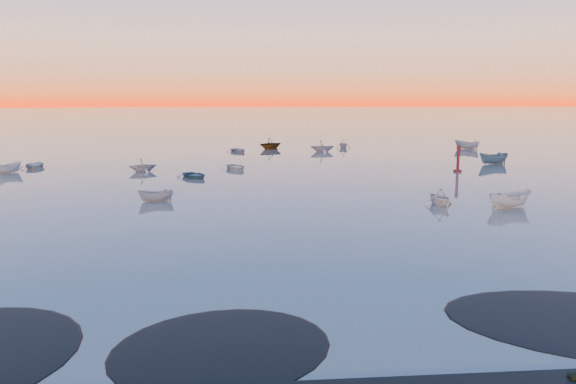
{
  "coord_description": "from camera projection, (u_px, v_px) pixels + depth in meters",
  "views": [
    {
      "loc": [
        -0.92,
        -19.91,
        9.28
      ],
      "look_at": [
        3.19,
        28.0,
        0.91
      ],
      "focal_mm": 35.0,
      "sensor_mm": 36.0,
      "label": 1
    }
  ],
  "objects": [
    {
      "name": "boat_near_right",
      "position": [
        439.0,
        205.0,
        47.83
      ],
      "size": [
        3.51,
        2.12,
        1.15
      ],
      "primitive_type": "imported",
      "rotation": [
        0.0,
        0.0,
        3.35
      ],
      "color": "beige",
      "rests_on": "ground"
    },
    {
      "name": "boat_near_left",
      "position": [
        195.0,
        178.0,
        63.28
      ],
      "size": [
        4.46,
        3.65,
        1.04
      ],
      "primitive_type": "imported",
      "rotation": [
        0.0,
        0.0,
        0.55
      ],
      "color": "#3B5C70",
      "rests_on": "ground"
    },
    {
      "name": "boat_near_center",
      "position": [
        509.0,
        208.0,
        46.57
      ],
      "size": [
        2.89,
        4.51,
        1.45
      ],
      "primitive_type": "imported",
      "rotation": [
        0.0,
        0.0,
        1.86
      ],
      "color": "beige",
      "rests_on": "ground"
    },
    {
      "name": "ground",
      "position": [
        244.0,
        139.0,
        119.37
      ],
      "size": [
        600.0,
        600.0,
        0.0
      ],
      "primitive_type": "plane",
      "color": "#6A6259",
      "rests_on": "ground"
    },
    {
      "name": "channel_marker",
      "position": [
        458.0,
        161.0,
        68.11
      ],
      "size": [
        0.98,
        0.98,
        3.48
      ],
      "color": "#420E0E",
      "rests_on": "ground"
    },
    {
      "name": "moored_fleet",
      "position": [
        247.0,
        167.0,
        73.23
      ],
      "size": [
        124.0,
        58.0,
        1.2
      ],
      "primitive_type": null,
      "color": "beige",
      "rests_on": "ground"
    },
    {
      "name": "mud_lobes",
      "position": [
        269.0,
        355.0,
        20.23
      ],
      "size": [
        140.0,
        6.0,
        0.07
      ],
      "primitive_type": null,
      "color": "black",
      "rests_on": "ground"
    }
  ]
}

